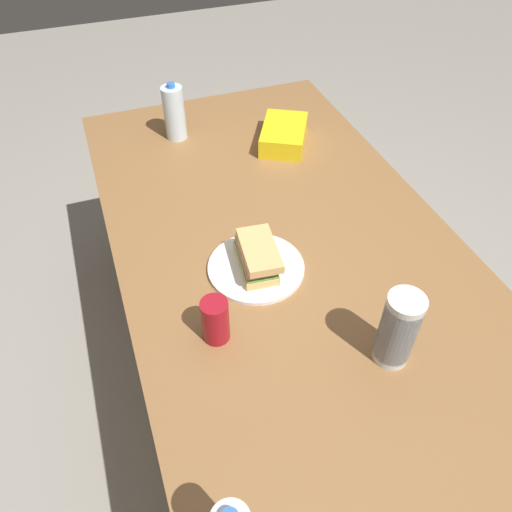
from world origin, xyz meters
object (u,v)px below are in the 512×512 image
(paper_plate, at_px, (256,267))
(sandwich, at_px, (257,256))
(water_bottle_tall, at_px, (174,113))
(chip_bag, at_px, (284,135))
(plastic_cup_stack, at_px, (398,329))
(soda_can_red, at_px, (215,320))
(dining_table, at_px, (281,253))

(paper_plate, bearing_deg, sandwich, 20.24)
(paper_plate, relative_size, water_bottle_tall, 1.26)
(chip_bag, xyz_separation_m, plastic_cup_stack, (0.93, -0.11, 0.07))
(soda_can_red, height_order, chip_bag, soda_can_red)
(sandwich, relative_size, water_bottle_tall, 0.91)
(paper_plate, distance_m, plastic_cup_stack, 0.43)
(paper_plate, relative_size, sandwich, 1.38)
(sandwich, bearing_deg, plastic_cup_stack, 28.28)
(dining_table, distance_m, plastic_cup_stack, 0.52)
(soda_can_red, bearing_deg, sandwich, 136.20)
(dining_table, relative_size, plastic_cup_stack, 8.76)
(chip_bag, distance_m, plastic_cup_stack, 0.94)
(soda_can_red, height_order, water_bottle_tall, water_bottle_tall)
(paper_plate, bearing_deg, chip_bag, 151.12)
(dining_table, bearing_deg, plastic_cup_stack, 9.24)
(sandwich, xyz_separation_m, plastic_cup_stack, (0.37, 0.20, 0.05))
(chip_bag, bearing_deg, soda_can_red, -3.79)
(soda_can_red, bearing_deg, dining_table, 135.01)
(dining_table, distance_m, soda_can_red, 0.43)
(dining_table, bearing_deg, sandwich, -46.76)
(dining_table, xyz_separation_m, soda_can_red, (0.29, -0.29, 0.14))
(plastic_cup_stack, bearing_deg, chip_bag, 173.21)
(chip_bag, relative_size, water_bottle_tall, 1.10)
(paper_plate, bearing_deg, water_bottle_tall, -176.57)
(dining_table, height_order, sandwich, sandwich)
(dining_table, distance_m, sandwich, 0.21)
(paper_plate, relative_size, plastic_cup_stack, 1.30)
(dining_table, relative_size, sandwich, 9.28)
(dining_table, distance_m, paper_plate, 0.18)
(soda_can_red, bearing_deg, chip_bag, 147.27)
(dining_table, height_order, paper_plate, paper_plate)
(sandwich, bearing_deg, soda_can_red, -43.80)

